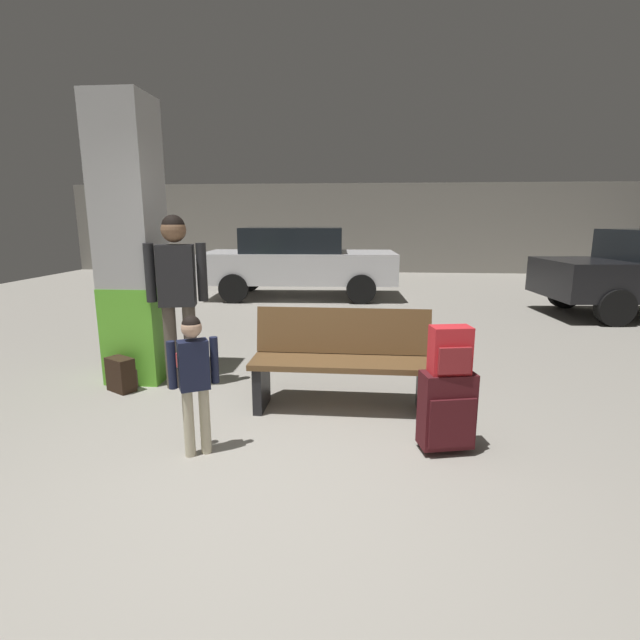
{
  "coord_description": "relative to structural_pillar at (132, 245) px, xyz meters",
  "views": [
    {
      "loc": [
        0.55,
        -2.54,
        1.68
      ],
      "look_at": [
        0.22,
        1.3,
        0.85
      ],
      "focal_mm": 26.34,
      "sensor_mm": 36.0,
      "label": 1
    }
  ],
  "objects": [
    {
      "name": "backpack_bright",
      "position": [
        2.98,
        -1.4,
        -0.65
      ],
      "size": [
        0.3,
        0.23,
        0.34
      ],
      "color": "red",
      "rests_on": "suitcase"
    },
    {
      "name": "ground_plane",
      "position": [
        1.79,
        1.87,
        -1.47
      ],
      "size": [
        18.0,
        18.0,
        0.1
      ],
      "primitive_type": "cube",
      "color": "gray"
    },
    {
      "name": "bench",
      "position": [
        2.19,
        -0.64,
        -0.98
      ],
      "size": [
        1.6,
        0.53,
        0.89
      ],
      "color": "brown",
      "rests_on": "ground_plane"
    },
    {
      "name": "structural_pillar",
      "position": [
        0.0,
        0.0,
        0.0
      ],
      "size": [
        0.57,
        0.57,
        2.86
      ],
      "color": "#66C633",
      "rests_on": "ground_plane"
    },
    {
      "name": "suitcase",
      "position": [
        2.98,
        -1.4,
        -1.1
      ],
      "size": [
        0.41,
        0.3,
        0.6
      ],
      "color": "#471419",
      "rests_on": "ground_plane"
    },
    {
      "name": "adult",
      "position": [
        0.55,
        -0.24,
        -0.36
      ],
      "size": [
        0.58,
        0.27,
        1.72
      ],
      "color": "brown",
      "rests_on": "ground_plane"
    },
    {
      "name": "parked_car_far",
      "position": [
        0.98,
        5.51,
        -0.61
      ],
      "size": [
        4.18,
        1.95,
        1.51
      ],
      "color": "silver",
      "rests_on": "ground_plane"
    },
    {
      "name": "backpack_dark_floor",
      "position": [
        -0.02,
        -0.41,
        -1.25
      ],
      "size": [
        0.32,
        0.29,
        0.34
      ],
      "color": "black",
      "rests_on": "ground_plane"
    },
    {
      "name": "child",
      "position": [
        1.18,
        -1.6,
        -0.78
      ],
      "size": [
        0.31,
        0.21,
        1.03
      ],
      "color": "beige",
      "rests_on": "ground_plane"
    },
    {
      "name": "garage_back_wall",
      "position": [
        1.79,
        10.73,
        -0.02
      ],
      "size": [
        18.0,
        0.12,
        2.8
      ],
      "primitive_type": "cube",
      "color": "gray",
      "rests_on": "ground_plane"
    }
  ]
}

